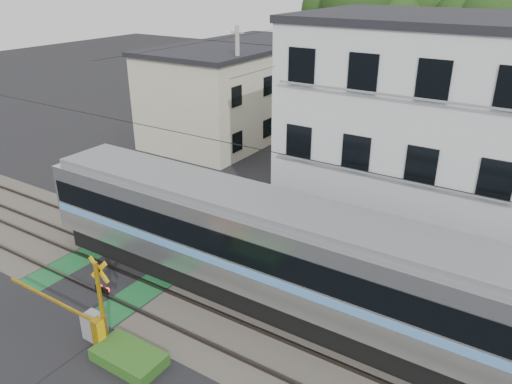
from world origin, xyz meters
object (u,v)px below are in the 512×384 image
Objects in this scene: crossing_signal_near at (94,322)px; apartment_block at (420,129)px; pedestrian at (394,103)px; crossing_signal_far at (142,202)px.

crossing_signal_near is 0.46× the size of apartment_block.
crossing_signal_near is at bearing 88.28° from pedestrian.
apartment_block is at bearing 65.78° from crossing_signal_near.
pedestrian is at bearing 81.19° from crossing_signal_far.
crossing_signal_near is at bearing -54.71° from crossing_signal_far.
apartment_block is at bearing 27.78° from crossing_signal_far.
crossing_signal_far reaches higher than pedestrian.
crossing_signal_near is 8.95m from crossing_signal_far.
crossing_signal_near is 32.40m from pedestrian.
apartment_block is (11.09, 5.84, 3.94)m from crossing_signal_far.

